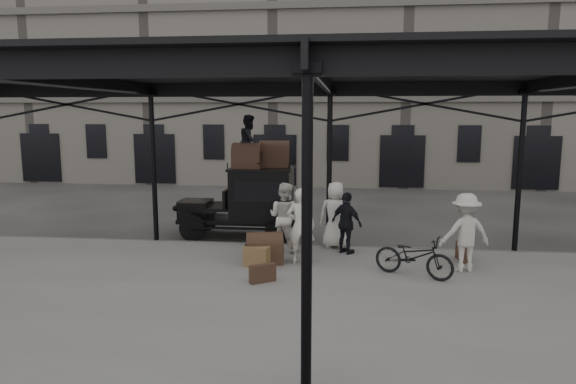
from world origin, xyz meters
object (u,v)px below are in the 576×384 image
(taxi, at_px, (252,199))
(porter_left, at_px, (301,226))
(porter_official, at_px, (347,223))
(steamer_trunk_platform, at_px, (265,250))
(steamer_trunk_roof_near, at_px, (247,158))
(bicycle, at_px, (414,256))

(taxi, bearing_deg, porter_left, -59.72)
(porter_official, xyz_separation_m, steamer_trunk_platform, (-2.00, -1.12, -0.49))
(porter_official, bearing_deg, steamer_trunk_platform, 67.77)
(taxi, height_order, steamer_trunk_roof_near, steamer_trunk_roof_near)
(porter_left, height_order, porter_official, porter_left)
(steamer_trunk_platform, bearing_deg, bicycle, -23.18)
(steamer_trunk_platform, bearing_deg, steamer_trunk_roof_near, 95.84)
(taxi, relative_size, steamer_trunk_platform, 4.12)
(taxi, xyz_separation_m, steamer_trunk_platform, (0.90, -3.14, -0.73))
(porter_official, bearing_deg, porter_left, 81.41)
(taxi, distance_m, bicycle, 5.84)
(taxi, xyz_separation_m, bicycle, (4.41, -3.78, -0.58))
(taxi, bearing_deg, steamer_trunk_roof_near, -108.07)
(taxi, bearing_deg, steamer_trunk_platform, -74.06)
(steamer_trunk_platform, bearing_deg, taxi, 93.10)
(steamer_trunk_roof_near, bearing_deg, porter_official, -28.06)
(taxi, bearing_deg, bicycle, -40.59)
(taxi, distance_m, porter_official, 3.54)
(bicycle, distance_m, steamer_trunk_roof_near, 6.01)
(bicycle, relative_size, steamer_trunk_roof_near, 2.10)
(porter_official, height_order, steamer_trunk_platform, porter_official)
(bicycle, height_order, steamer_trunk_platform, bicycle)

